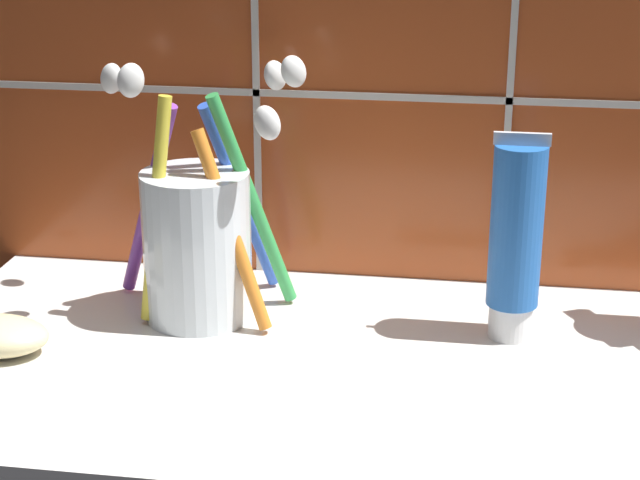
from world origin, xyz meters
TOP-DOWN VIEW (x-y plane):
  - sink_counter at (0.00, 0.00)cm, footprint 72.14×29.95cm
  - tile_wall_backsplash at (0.01, 15.22)cm, footprint 82.14×1.72cm
  - toothbrush_cup at (-18.45, 5.44)cm, footprint 15.35×11.49cm
  - toothpaste_tube at (2.52, 5.27)cm, footprint 3.55×3.38cm

SIDE VIEW (x-z plane):
  - sink_counter at x=0.00cm, z-range 0.00..2.00cm
  - toothbrush_cup at x=-18.45cm, z-range -1.15..16.71cm
  - toothpaste_tube at x=2.52cm, z-range 1.93..15.73cm
  - tile_wall_backsplash at x=0.01cm, z-range 0.01..41.53cm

